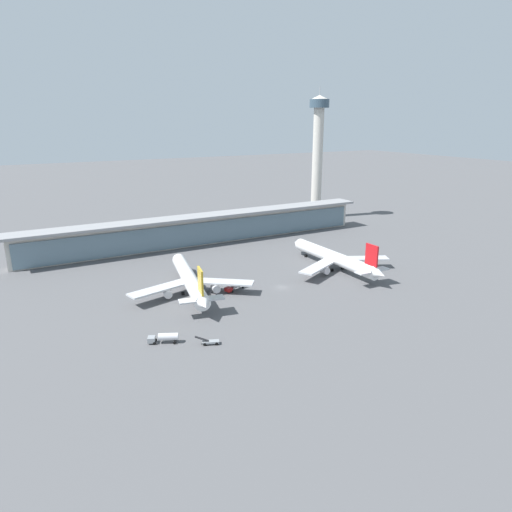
{
  "coord_description": "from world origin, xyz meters",
  "views": [
    {
      "loc": [
        -89.19,
        -138.74,
        61.33
      ],
      "look_at": [
        0.0,
        20.01,
        7.31
      ],
      "focal_mm": 32.4,
      "sensor_mm": 36.0,
      "label": 1
    }
  ],
  "objects_px": {
    "service_truck_under_wing_red": "(236,286)",
    "safety_cone_bravo": "(204,309)",
    "safety_cone_alpha": "(199,309)",
    "control_tower": "(318,149)",
    "airliner_centre_stand": "(335,258)",
    "service_truck_near_nose_grey": "(210,342)",
    "service_truck_mid_apron_grey": "(164,337)",
    "airliner_left_stand": "(190,280)"
  },
  "relations": [
    {
      "from": "airliner_centre_stand",
      "to": "safety_cone_alpha",
      "type": "xyz_separation_m",
      "value": [
        -67.45,
        -12.18,
        -4.69
      ]
    },
    {
      "from": "airliner_left_stand",
      "to": "service_truck_near_nose_grey",
      "type": "bearing_deg",
      "value": -104.01
    },
    {
      "from": "airliner_left_stand",
      "to": "airliner_centre_stand",
      "type": "distance_m",
      "value": 64.03
    },
    {
      "from": "airliner_left_stand",
      "to": "control_tower",
      "type": "distance_m",
      "value": 154.29
    },
    {
      "from": "airliner_left_stand",
      "to": "service_truck_under_wing_red",
      "type": "relative_size",
      "value": 6.69
    },
    {
      "from": "service_truck_under_wing_red",
      "to": "safety_cone_bravo",
      "type": "bearing_deg",
      "value": -147.03
    },
    {
      "from": "service_truck_mid_apron_grey",
      "to": "control_tower",
      "type": "xyz_separation_m",
      "value": [
        142.19,
        121.14,
        42.0
      ]
    },
    {
      "from": "service_truck_mid_apron_grey",
      "to": "service_truck_near_nose_grey",
      "type": "bearing_deg",
      "value": -33.39
    },
    {
      "from": "airliner_centre_stand",
      "to": "control_tower",
      "type": "xyz_separation_m",
      "value": [
        57.22,
        91.81,
        38.7
      ]
    },
    {
      "from": "service_truck_mid_apron_grey",
      "to": "safety_cone_bravo",
      "type": "bearing_deg",
      "value": 40.93
    },
    {
      "from": "airliner_left_stand",
      "to": "safety_cone_bravo",
      "type": "distance_m",
      "value": 17.74
    },
    {
      "from": "service_truck_near_nose_grey",
      "to": "control_tower",
      "type": "relative_size",
      "value": 0.08
    },
    {
      "from": "safety_cone_alpha",
      "to": "control_tower",
      "type": "bearing_deg",
      "value": 39.83
    },
    {
      "from": "airliner_centre_stand",
      "to": "safety_cone_alpha",
      "type": "bearing_deg",
      "value": -169.77
    },
    {
      "from": "service_truck_near_nose_grey",
      "to": "safety_cone_bravo",
      "type": "xyz_separation_m",
      "value": [
        8.39,
        23.89,
        -0.49
      ]
    },
    {
      "from": "service_truck_under_wing_red",
      "to": "service_truck_mid_apron_grey",
      "type": "height_order",
      "value": "same"
    },
    {
      "from": "airliner_left_stand",
      "to": "service_truck_mid_apron_grey",
      "type": "xyz_separation_m",
      "value": [
        -21.09,
        -33.73,
        -3.3
      ]
    },
    {
      "from": "airliner_centre_stand",
      "to": "service_truck_under_wing_red",
      "type": "relative_size",
      "value": 6.72
    },
    {
      "from": "service_truck_mid_apron_grey",
      "to": "control_tower",
      "type": "height_order",
      "value": "control_tower"
    },
    {
      "from": "safety_cone_alpha",
      "to": "service_truck_under_wing_red",
      "type": "bearing_deg",
      "value": 29.58
    },
    {
      "from": "service_truck_near_nose_grey",
      "to": "control_tower",
      "type": "xyz_separation_m",
      "value": [
        131.31,
        128.31,
        42.9
      ]
    },
    {
      "from": "safety_cone_alpha",
      "to": "service_truck_near_nose_grey",
      "type": "bearing_deg",
      "value": -105.26
    },
    {
      "from": "airliner_centre_stand",
      "to": "control_tower",
      "type": "distance_m",
      "value": 114.89
    },
    {
      "from": "control_tower",
      "to": "safety_cone_bravo",
      "type": "distance_m",
      "value": 167.02
    },
    {
      "from": "airliner_left_stand",
      "to": "safety_cone_alpha",
      "type": "height_order",
      "value": "airliner_left_stand"
    },
    {
      "from": "airliner_centre_stand",
      "to": "service_truck_near_nose_grey",
      "type": "height_order",
      "value": "airliner_centre_stand"
    },
    {
      "from": "airliner_left_stand",
      "to": "service_truck_mid_apron_grey",
      "type": "bearing_deg",
      "value": -122.02
    },
    {
      "from": "service_truck_mid_apron_grey",
      "to": "control_tower",
      "type": "relative_size",
      "value": 0.11
    },
    {
      "from": "service_truck_near_nose_grey",
      "to": "control_tower",
      "type": "bearing_deg",
      "value": 44.34
    },
    {
      "from": "service_truck_under_wing_red",
      "to": "control_tower",
      "type": "xyz_separation_m",
      "value": [
        105.16,
        92.91,
        42.0
      ]
    },
    {
      "from": "service_truck_mid_apron_grey",
      "to": "safety_cone_alpha",
      "type": "height_order",
      "value": "service_truck_mid_apron_grey"
    },
    {
      "from": "service_truck_under_wing_red",
      "to": "safety_cone_bravo",
      "type": "relative_size",
      "value": 12.66
    },
    {
      "from": "service_truck_near_nose_grey",
      "to": "safety_cone_alpha",
      "type": "height_order",
      "value": "service_truck_near_nose_grey"
    },
    {
      "from": "airliner_left_stand",
      "to": "service_truck_mid_apron_grey",
      "type": "relative_size",
      "value": 6.79
    },
    {
      "from": "service_truck_near_nose_grey",
      "to": "control_tower",
      "type": "distance_m",
      "value": 188.54
    },
    {
      "from": "service_truck_mid_apron_grey",
      "to": "safety_cone_alpha",
      "type": "bearing_deg",
      "value": 44.4
    },
    {
      "from": "airliner_left_stand",
      "to": "control_tower",
      "type": "bearing_deg",
      "value": 35.82
    },
    {
      "from": "service_truck_under_wing_red",
      "to": "safety_cone_alpha",
      "type": "relative_size",
      "value": 12.66
    },
    {
      "from": "service_truck_under_wing_red",
      "to": "service_truck_mid_apron_grey",
      "type": "xyz_separation_m",
      "value": [
        -37.03,
        -28.23,
        0.0
      ]
    },
    {
      "from": "airliner_left_stand",
      "to": "airliner_centre_stand",
      "type": "xyz_separation_m",
      "value": [
        63.88,
        -4.4,
        0.0
      ]
    },
    {
      "from": "control_tower",
      "to": "safety_cone_bravo",
      "type": "bearing_deg",
      "value": -139.65
    },
    {
      "from": "airliner_left_stand",
      "to": "service_truck_under_wing_red",
      "type": "xyz_separation_m",
      "value": [
        15.94,
        -5.5,
        -3.3
      ]
    }
  ]
}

